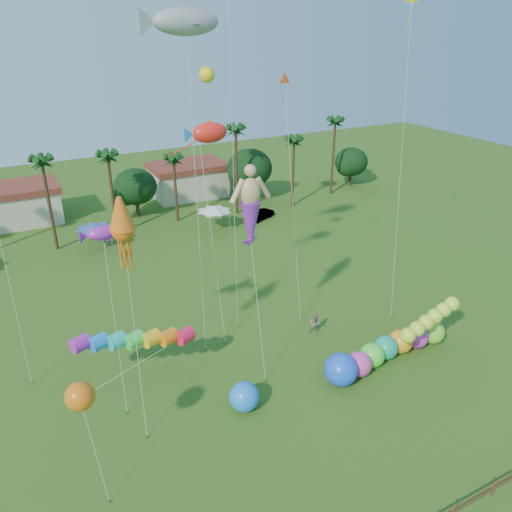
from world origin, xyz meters
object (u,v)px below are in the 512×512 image
spectator_b (315,324)px  caterpillar_inflatable (382,352)px  car_b (260,214)px  blue_ball (244,397)px

spectator_b → caterpillar_inflatable: 6.00m
car_b → spectator_b: (-8.41, -25.08, 0.20)m
caterpillar_inflatable → blue_ball: (-11.30, 0.40, 0.00)m
car_b → blue_ball: size_ratio=2.15×
blue_ball → caterpillar_inflatable: bearing=-2.0°
caterpillar_inflatable → blue_ball: caterpillar_inflatable is taller
spectator_b → caterpillar_inflatable: bearing=-26.5°
caterpillar_inflatable → blue_ball: 11.31m
caterpillar_inflatable → blue_ball: size_ratio=5.84×
car_b → blue_ball: (-17.50, -30.26, 0.29)m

